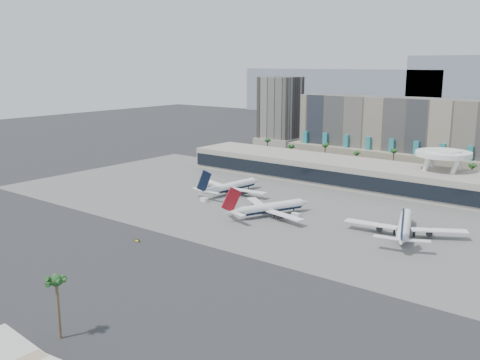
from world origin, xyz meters
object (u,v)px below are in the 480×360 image
Objects in this scene: service_vehicle_b at (296,215)px; airliner_centre at (269,208)px; service_vehicle_a at (204,200)px; taxiway_sign at (137,241)px; airliner_left at (231,186)px; airliner_right at (404,226)px.

airliner_centre is at bearing -147.04° from service_vehicle_b.
airliner_centre reaches higher than service_vehicle_a.
taxiway_sign is (-28.49, -61.10, -0.49)m from service_vehicle_b.
airliner_right is at bearing -1.18° from airliner_left.
airliner_right is (91.41, -11.62, 0.33)m from airliner_left.
airliner_right is 11.40× the size of service_vehicle_a.
airliner_left reaches higher than taxiway_sign.
airliner_left is 49.60m from service_vehicle_b.
airliner_right is (54.50, 8.91, 0.33)m from airliner_centre.
service_vehicle_b is at bearing 166.48° from airliner_right.
airliner_left is 0.95× the size of airliner_right.
airliner_left is at bearing 97.15° from taxiway_sign.
service_vehicle_a is at bearing 166.59° from airliner_right.
airliner_right is at bearing 16.51° from service_vehicle_a.
airliner_left is 78.74m from taxiway_sign.
service_vehicle_b is (47.16, 4.14, 0.01)m from service_vehicle_a.
airliner_left reaches higher than service_vehicle_b.
service_vehicle_b is 67.42m from taxiway_sign.
airliner_right is 97.54m from taxiway_sign.
service_vehicle_a is 47.34m from service_vehicle_b.
airliner_right is 21.46× the size of taxiway_sign.
airliner_centre is 19.02× the size of taxiway_sign.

